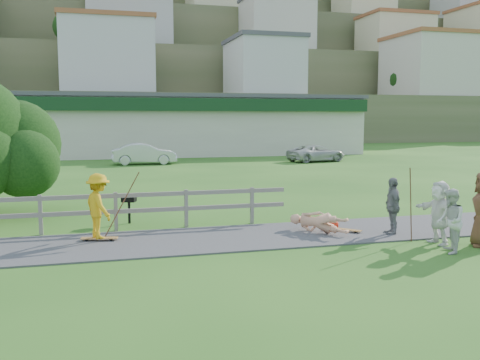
{
  "coord_description": "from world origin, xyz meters",
  "views": [
    {
      "loc": [
        -2.51,
        -11.92,
        3.18
      ],
      "look_at": [
        1.27,
        2.0,
        1.49
      ],
      "focal_mm": 40.0,
      "sensor_mm": 36.0,
      "label": 1
    }
  ],
  "objects_px": {
    "spectator_b": "(392,206)",
    "car_white": "(316,153)",
    "skater_rider": "(99,210)",
    "skater_fallen": "(319,222)",
    "bbq": "(129,209)",
    "spectator_a": "(450,221)",
    "spectator_d": "(439,212)",
    "car_silver": "(144,154)"
  },
  "relations": [
    {
      "from": "spectator_b",
      "to": "bbq",
      "type": "xyz_separation_m",
      "value": [
        -6.8,
        3.5,
        -0.35
      ]
    },
    {
      "from": "skater_fallen",
      "to": "spectator_b",
      "type": "bearing_deg",
      "value": -53.85
    },
    {
      "from": "spectator_a",
      "to": "bbq",
      "type": "distance_m",
      "value": 9.03
    },
    {
      "from": "spectator_b",
      "to": "car_white",
      "type": "relative_size",
      "value": 0.36
    },
    {
      "from": "skater_rider",
      "to": "bbq",
      "type": "distance_m",
      "value": 2.48
    },
    {
      "from": "car_white",
      "to": "skater_rider",
      "type": "bearing_deg",
      "value": 131.82
    },
    {
      "from": "spectator_a",
      "to": "car_silver",
      "type": "distance_m",
      "value": 26.7
    },
    {
      "from": "skater_rider",
      "to": "skater_fallen",
      "type": "xyz_separation_m",
      "value": [
        5.83,
        -0.58,
        -0.52
      ]
    },
    {
      "from": "skater_rider",
      "to": "spectator_a",
      "type": "xyz_separation_m",
      "value": [
        7.95,
        -3.34,
        -0.07
      ]
    },
    {
      "from": "spectator_b",
      "to": "car_silver",
      "type": "relative_size",
      "value": 0.36
    },
    {
      "from": "skater_rider",
      "to": "spectator_a",
      "type": "distance_m",
      "value": 8.63
    },
    {
      "from": "spectator_a",
      "to": "bbq",
      "type": "xyz_separation_m",
      "value": [
        -7.05,
        5.62,
        -0.33
      ]
    },
    {
      "from": "bbq",
      "to": "car_silver",
      "type": "bearing_deg",
      "value": 104.88
    },
    {
      "from": "skater_rider",
      "to": "spectator_b",
      "type": "bearing_deg",
      "value": -122.42
    },
    {
      "from": "spectator_a",
      "to": "spectator_d",
      "type": "distance_m",
      "value": 0.93
    },
    {
      "from": "skater_fallen",
      "to": "bbq",
      "type": "relative_size",
      "value": 1.99
    },
    {
      "from": "spectator_a",
      "to": "car_silver",
      "type": "height_order",
      "value": "spectator_a"
    },
    {
      "from": "spectator_a",
      "to": "car_silver",
      "type": "xyz_separation_m",
      "value": [
        -4.76,
        26.27,
        -0.05
      ]
    },
    {
      "from": "spectator_d",
      "to": "car_white",
      "type": "bearing_deg",
      "value": 164.05
    },
    {
      "from": "spectator_d",
      "to": "spectator_b",
      "type": "bearing_deg",
      "value": -154.94
    },
    {
      "from": "skater_fallen",
      "to": "spectator_d",
      "type": "bearing_deg",
      "value": -72.67
    },
    {
      "from": "spectator_d",
      "to": "car_silver",
      "type": "xyz_separation_m",
      "value": [
        -5.08,
        25.4,
        -0.09
      ]
    },
    {
      "from": "spectator_d",
      "to": "car_silver",
      "type": "bearing_deg",
      "value": -168.23
    },
    {
      "from": "skater_rider",
      "to": "car_silver",
      "type": "bearing_deg",
      "value": -31.33
    },
    {
      "from": "skater_fallen",
      "to": "spectator_a",
      "type": "bearing_deg",
      "value": -87.44
    },
    {
      "from": "spectator_a",
      "to": "skater_fallen",
      "type": "bearing_deg",
      "value": -115.96
    },
    {
      "from": "spectator_b",
      "to": "car_white",
      "type": "xyz_separation_m",
      "value": [
        7.76,
        23.18,
        -0.19
      ]
    },
    {
      "from": "skater_rider",
      "to": "spectator_b",
      "type": "relative_size",
      "value": 1.06
    },
    {
      "from": "skater_fallen",
      "to": "spectator_a",
      "type": "distance_m",
      "value": 3.51
    },
    {
      "from": "car_silver",
      "to": "bbq",
      "type": "xyz_separation_m",
      "value": [
        -2.29,
        -20.65,
        -0.28
      ]
    },
    {
      "from": "spectator_a",
      "to": "car_silver",
      "type": "bearing_deg",
      "value": -143.26
    },
    {
      "from": "skater_rider",
      "to": "bbq",
      "type": "bearing_deg",
      "value": -44.96
    },
    {
      "from": "skater_rider",
      "to": "skater_fallen",
      "type": "relative_size",
      "value": 0.97
    },
    {
      "from": "skater_rider",
      "to": "skater_fallen",
      "type": "height_order",
      "value": "skater_rider"
    },
    {
      "from": "bbq",
      "to": "skater_fallen",
      "type": "bearing_deg",
      "value": -8.93
    },
    {
      "from": "skater_rider",
      "to": "bbq",
      "type": "relative_size",
      "value": 1.92
    },
    {
      "from": "spectator_b",
      "to": "car_white",
      "type": "height_order",
      "value": "spectator_b"
    },
    {
      "from": "car_silver",
      "to": "bbq",
      "type": "bearing_deg",
      "value": 174.45
    },
    {
      "from": "spectator_d",
      "to": "car_silver",
      "type": "relative_size",
      "value": 0.37
    },
    {
      "from": "skater_fallen",
      "to": "spectator_b",
      "type": "distance_m",
      "value": 2.03
    },
    {
      "from": "spectator_b",
      "to": "skater_rider",
      "type": "bearing_deg",
      "value": -86.88
    },
    {
      "from": "skater_rider",
      "to": "spectator_d",
      "type": "bearing_deg",
      "value": -130.02
    }
  ]
}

